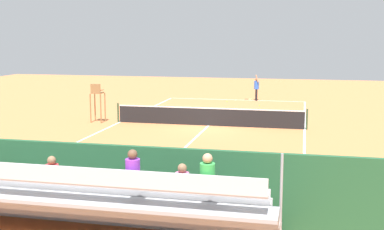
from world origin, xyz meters
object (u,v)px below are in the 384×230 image
Objects in this scene: tennis_player at (256,87)px; bleacher_stand at (86,201)px; equipment_bag at (181,210)px; tennis_ball_far at (227,102)px; umpire_chair at (97,99)px; tennis_net at (209,116)px; tennis_racket at (250,99)px; courtside_bench at (236,199)px; tennis_ball_near at (259,105)px.

bleacher_stand is at bearing 86.85° from tennis_player.
equipment_bag reaches higher than tennis_ball_far.
umpire_chair is 13.61m from tennis_player.
tennis_racket is (-0.95, -11.53, -0.49)m from tennis_net.
tennis_racket is 8.88× the size of tennis_ball_far.
courtside_bench is (-3.28, 13.27, 0.06)m from tennis_net.
tennis_racket is 3.54m from tennis_ball_near.
tennis_net is 15.37m from bleacher_stand.
umpire_chair is 13.86m from tennis_racket.
tennis_racket is (0.54, -0.58, -1.00)m from tennis_player.
tennis_player is 29.18× the size of tennis_ball_far.
umpire_chair is 11.80m from tennis_ball_near.
tennis_ball_far is (2.47, -1.52, 0.00)m from tennis_ball_near.
tennis_player is (1.78, -24.22, 0.46)m from courtside_bench.
courtside_bench is 3.07× the size of tennis_racket.
tennis_ball_far is at bearing -119.87° from umpire_chair.
tennis_ball_near is (-8.17, -8.41, -1.28)m from umpire_chair.
tennis_racket is at bearing -47.08° from tennis_player.
tennis_racket is (2.32, -24.80, -0.54)m from courtside_bench.
tennis_racket is at bearing -127.76° from tennis_ball_far.
bleacher_stand is at bearing 47.85° from equipment_bag.
equipment_bag is at bearing 95.73° from tennis_ball_far.
courtside_bench reaches higher than tennis_racket.
tennis_ball_near is at bearing -94.68° from bleacher_stand.
tennis_ball_far is at bearing -31.61° from tennis_ball_near.
tennis_racket is (-0.91, -26.89, -0.93)m from bleacher_stand.
courtside_bench is at bearing 93.49° from tennis_ball_near.
tennis_ball_near is (-1.97, -8.14, -0.47)m from tennis_net.
tennis_ball_near is at bearing -90.40° from equipment_bag.
tennis_ball_far is at bearing -88.76° from bleacher_stand.
equipment_bag is at bearing 5.03° from courtside_bench.
umpire_chair is at bearing 45.85° from tennis_ball_near.
tennis_ball_far is (3.77, -22.93, -0.53)m from courtside_bench.
equipment_bag is (-1.77, -1.96, -0.76)m from bleacher_stand.
bleacher_stand is 26.35m from tennis_player.
tennis_player reaches higher than tennis_ball_far.
courtside_bench reaches higher than equipment_bag.
bleacher_stand is 4.23× the size of umpire_chair.
bleacher_stand reaches higher than tennis_player.
tennis_racket is (-7.15, -11.80, -1.30)m from umpire_chair.
umpire_chair is 15.42m from equipment_bag.
courtside_bench is 0.93× the size of tennis_player.
tennis_ball_far is at bearing 33.00° from tennis_player.
courtside_bench is 2.00× the size of equipment_bag.
bleacher_stand reaches higher than tennis_net.
equipment_bag is 1.54× the size of tennis_racket.
bleacher_stand is (-0.04, 15.36, 0.44)m from tennis_net.
tennis_player reaches higher than equipment_bag.
bleacher_stand is 137.27× the size of tennis_ball_near.
tennis_ball_near reaches higher than tennis_racket.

